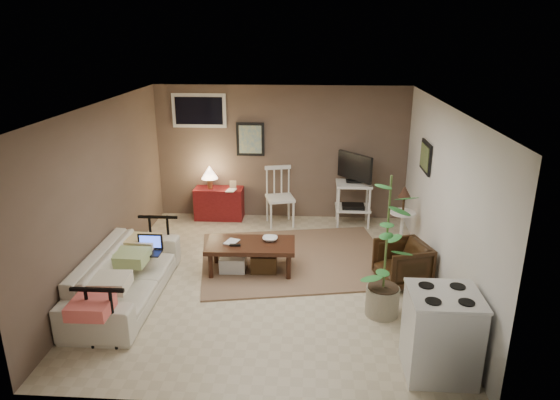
# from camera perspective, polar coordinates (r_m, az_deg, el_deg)

# --- Properties ---
(floor) EXTENTS (5.00, 5.00, 0.00)m
(floor) POSITION_cam_1_polar(r_m,az_deg,el_deg) (7.06, -1.12, -8.93)
(floor) COLOR #C1B293
(floor) RESTS_ON ground
(art_back) EXTENTS (0.50, 0.03, 0.60)m
(art_back) POSITION_cam_1_polar(r_m,az_deg,el_deg) (8.96, -3.40, 6.94)
(art_back) COLOR black
(art_right) EXTENTS (0.03, 0.60, 0.45)m
(art_right) POSITION_cam_1_polar(r_m,az_deg,el_deg) (7.68, 16.33, 4.74)
(art_right) COLOR black
(window) EXTENTS (0.96, 0.03, 0.60)m
(window) POSITION_cam_1_polar(r_m,az_deg,el_deg) (9.03, -9.24, 10.05)
(window) COLOR white
(rug) EXTENTS (3.13, 2.68, 0.03)m
(rug) POSITION_cam_1_polar(r_m,az_deg,el_deg) (7.60, 1.72, -6.72)
(rug) COLOR #896950
(rug) RESTS_ON floor
(coffee_table) EXTENTS (1.27, 0.69, 0.47)m
(coffee_table) POSITION_cam_1_polar(r_m,az_deg,el_deg) (7.13, -3.42, -6.30)
(coffee_table) COLOR #3A190F
(coffee_table) RESTS_ON floor
(sofa) EXTENTS (0.64, 2.20, 0.86)m
(sofa) POSITION_cam_1_polar(r_m,az_deg,el_deg) (6.68, -17.34, -7.43)
(sofa) COLOR beige
(sofa) RESTS_ON floor
(sofa_pillows) EXTENTS (0.42, 2.09, 0.15)m
(sofa_pillows) POSITION_cam_1_polar(r_m,az_deg,el_deg) (6.41, -17.76, -7.65)
(sofa_pillows) COLOR beige
(sofa_pillows) RESTS_ON sofa
(sofa_end_rails) EXTENTS (0.59, 2.19, 0.74)m
(sofa_end_rails) POSITION_cam_1_polar(r_m,az_deg,el_deg) (6.66, -16.26, -7.97)
(sofa_end_rails) COLOR black
(sofa_end_rails) RESTS_ON floor
(laptop) EXTENTS (0.34, 0.25, 0.23)m
(laptop) POSITION_cam_1_polar(r_m,az_deg,el_deg) (6.88, -14.71, -5.23)
(laptop) COLOR black
(laptop) RESTS_ON sofa
(red_console) EXTENTS (0.87, 0.39, 1.01)m
(red_console) POSITION_cam_1_polar(r_m,az_deg,el_deg) (9.16, -7.06, -0.04)
(red_console) COLOR maroon
(red_console) RESTS_ON floor
(spindle_chair) EXTENTS (0.57, 0.57, 1.03)m
(spindle_chair) POSITION_cam_1_polar(r_m,az_deg,el_deg) (8.79, -0.02, 0.21)
(spindle_chair) COLOR white
(spindle_chair) RESTS_ON floor
(tv_stand) EXTENTS (0.61, 0.62, 1.29)m
(tv_stand) POSITION_cam_1_polar(r_m,az_deg,el_deg) (8.80, 8.42, 1.39)
(tv_stand) COLOR white
(tv_stand) RESTS_ON floor
(side_table) EXTENTS (0.39, 0.39, 1.05)m
(side_table) POSITION_cam_1_polar(r_m,az_deg,el_deg) (7.93, 13.89, -1.21)
(side_table) COLOR white
(side_table) RESTS_ON floor
(armchair) EXTENTS (0.74, 0.77, 0.64)m
(armchair) POSITION_cam_1_polar(r_m,az_deg,el_deg) (7.01, 13.83, -6.81)
(armchair) COLOR black
(armchair) RESTS_ON floor
(potted_plant) EXTENTS (0.45, 0.45, 1.79)m
(potted_plant) POSITION_cam_1_polar(r_m,az_deg,el_deg) (5.94, 12.09, -4.76)
(potted_plant) COLOR gray
(potted_plant) RESTS_ON floor
(stove) EXTENTS (0.69, 0.64, 0.90)m
(stove) POSITION_cam_1_polar(r_m,az_deg,el_deg) (5.34, 17.92, -14.33)
(stove) COLOR silver
(stove) RESTS_ON floor
(bowl) EXTENTS (0.21, 0.05, 0.21)m
(bowl) POSITION_cam_1_polar(r_m,az_deg,el_deg) (7.09, -1.15, -3.86)
(bowl) COLOR #3A190F
(bowl) RESTS_ON coffee_table
(book_table) EXTENTS (0.16, 0.07, 0.23)m
(book_table) POSITION_cam_1_polar(r_m,az_deg,el_deg) (7.09, -6.17, -3.91)
(book_table) COLOR #3A190F
(book_table) RESTS_ON coffee_table
(book_console) EXTENTS (0.16, 0.05, 0.21)m
(book_console) POSITION_cam_1_polar(r_m,az_deg,el_deg) (8.90, -6.12, 1.71)
(book_console) COLOR #3A190F
(book_console) RESTS_ON red_console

